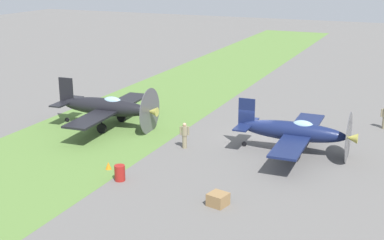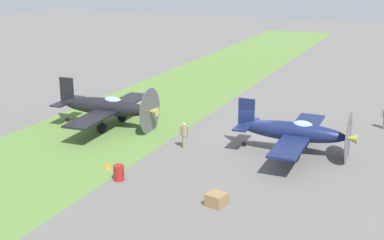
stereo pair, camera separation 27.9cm
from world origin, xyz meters
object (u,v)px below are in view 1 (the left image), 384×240
at_px(airplane_wingman, 107,107).
at_px(runway_marker_cone, 108,166).
at_px(fuel_drum, 120,173).
at_px(supply_crate, 218,199).
at_px(airplane_lead, 295,131).
at_px(ground_crew_mechanic, 185,135).

relative_size(airplane_wingman, runway_marker_cone, 23.09).
bearing_deg(fuel_drum, runway_marker_cone, -128.21).
bearing_deg(supply_crate, airplane_lead, 169.39).
bearing_deg(airplane_lead, ground_crew_mechanic, -74.91).
height_order(ground_crew_mechanic, supply_crate, ground_crew_mechanic).
bearing_deg(airplane_lead, fuel_drum, -44.44).
relative_size(ground_crew_mechanic, supply_crate, 1.92).
height_order(ground_crew_mechanic, runway_marker_cone, ground_crew_mechanic).
bearing_deg(ground_crew_mechanic, airplane_wingman, 144.24).
bearing_deg(supply_crate, airplane_wingman, -126.57).
bearing_deg(runway_marker_cone, airplane_wingman, -147.35).
distance_m(airplane_wingman, supply_crate, 15.35).
relative_size(supply_crate, runway_marker_cone, 2.05).
xyz_separation_m(airplane_wingman, fuel_drum, (8.38, 6.12, -1.06)).
height_order(airplane_lead, supply_crate, airplane_lead).
xyz_separation_m(airplane_lead, airplane_wingman, (0.02, -14.00, 0.08)).
relative_size(fuel_drum, supply_crate, 1.00).
bearing_deg(fuel_drum, airplane_wingman, -143.87).
height_order(fuel_drum, supply_crate, fuel_drum).
distance_m(ground_crew_mechanic, runway_marker_cone, 5.85).
bearing_deg(ground_crew_mechanic, supply_crate, -74.72).
bearing_deg(supply_crate, runway_marker_cone, -104.07).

